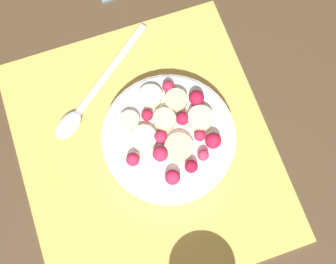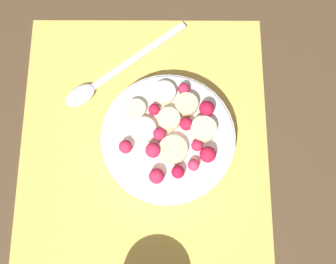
{
  "view_description": "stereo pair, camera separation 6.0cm",
  "coord_description": "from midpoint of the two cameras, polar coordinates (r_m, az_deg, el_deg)",
  "views": [
    {
      "loc": [
        0.17,
        -0.03,
        0.61
      ],
      "look_at": [
        -0.0,
        0.03,
        0.04
      ],
      "focal_mm": 50.0,
      "sensor_mm": 36.0,
      "label": 1
    },
    {
      "loc": [
        0.18,
        0.03,
        0.61
      ],
      "look_at": [
        -0.0,
        0.03,
        0.04
      ],
      "focal_mm": 50.0,
      "sensor_mm": 36.0,
      "label": 2
    }
  ],
  "objects": [
    {
      "name": "fruit_bowl",
      "position": [
        0.61,
        2.84,
        -0.84
      ],
      "size": [
        0.18,
        0.18,
        0.05
      ],
      "color": "white",
      "rests_on": "placemat"
    },
    {
      "name": "placemat",
      "position": [
        0.63,
        -0.24,
        -1.63
      ],
      "size": [
        0.37,
        0.33,
        0.01
      ],
      "color": "#E0B251",
      "rests_on": "ground_plane"
    },
    {
      "name": "ground_plane",
      "position": [
        0.63,
        -0.24,
        -1.7
      ],
      "size": [
        3.0,
        3.0,
        0.0
      ],
      "primitive_type": "plane",
      "color": "#4C3823"
    },
    {
      "name": "spoon",
      "position": [
        0.66,
        -5.39,
        5.91
      ],
      "size": [
        0.14,
        0.17,
        0.01
      ],
      "rotation": [
        0.0,
        0.0,
        5.37
      ],
      "color": "silver",
      "rests_on": "placemat"
    }
  ]
}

